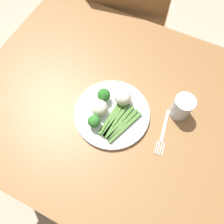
{
  "coord_description": "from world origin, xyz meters",
  "views": [
    {
      "loc": [
        -0.11,
        0.33,
        1.46
      ],
      "look_at": [
        0.03,
        0.05,
        0.77
      ],
      "focal_mm": 35.16,
      "sensor_mm": 36.0,
      "label": 1
    }
  ],
  "objects_px": {
    "chair": "(128,32)",
    "broccoli_front_left": "(104,95)",
    "dining_table": "(123,119)",
    "cauliflower_front": "(99,108)",
    "fork": "(163,133)",
    "plate": "(112,113)",
    "cauliflower_left": "(123,97)",
    "water_glass": "(182,107)",
    "asparagus_bundle": "(118,122)",
    "broccoli_back_right": "(94,121)"
  },
  "relations": [
    {
      "from": "chair",
      "to": "broccoli_front_left",
      "type": "relative_size",
      "value": 15.67
    },
    {
      "from": "dining_table",
      "to": "cauliflower_front",
      "type": "xyz_separation_m",
      "value": [
        0.07,
        0.06,
        0.16
      ]
    },
    {
      "from": "fork",
      "to": "plate",
      "type": "bearing_deg",
      "value": -94.34
    },
    {
      "from": "cauliflower_left",
      "to": "fork",
      "type": "height_order",
      "value": "cauliflower_left"
    },
    {
      "from": "cauliflower_left",
      "to": "fork",
      "type": "bearing_deg",
      "value": 166.31
    },
    {
      "from": "cauliflower_front",
      "to": "dining_table",
      "type": "bearing_deg",
      "value": -137.11
    },
    {
      "from": "water_glass",
      "to": "asparagus_bundle",
      "type": "bearing_deg",
      "value": 37.38
    },
    {
      "from": "chair",
      "to": "plate",
      "type": "height_order",
      "value": "chair"
    },
    {
      "from": "asparagus_bundle",
      "to": "fork",
      "type": "relative_size",
      "value": 0.97
    },
    {
      "from": "cauliflower_left",
      "to": "water_glass",
      "type": "distance_m",
      "value": 0.2
    },
    {
      "from": "asparagus_bundle",
      "to": "broccoli_back_right",
      "type": "height_order",
      "value": "broccoli_back_right"
    },
    {
      "from": "cauliflower_front",
      "to": "fork",
      "type": "distance_m",
      "value": 0.23
    },
    {
      "from": "broccoli_back_right",
      "to": "asparagus_bundle",
      "type": "bearing_deg",
      "value": -147.5
    },
    {
      "from": "chair",
      "to": "fork",
      "type": "height_order",
      "value": "chair"
    },
    {
      "from": "water_glass",
      "to": "broccoli_front_left",
      "type": "bearing_deg",
      "value": 16.32
    },
    {
      "from": "water_glass",
      "to": "chair",
      "type": "bearing_deg",
      "value": -51.03
    },
    {
      "from": "fork",
      "to": "broccoli_back_right",
      "type": "bearing_deg",
      "value": -78.64
    },
    {
      "from": "broccoli_back_right",
      "to": "cauliflower_left",
      "type": "bearing_deg",
      "value": -111.33
    },
    {
      "from": "plate",
      "to": "broccoli_front_left",
      "type": "relative_size",
      "value": 4.75
    },
    {
      "from": "cauliflower_front",
      "to": "fork",
      "type": "height_order",
      "value": "cauliflower_front"
    },
    {
      "from": "plate",
      "to": "broccoli_back_right",
      "type": "relative_size",
      "value": 4.98
    },
    {
      "from": "chair",
      "to": "cauliflower_left",
      "type": "relative_size",
      "value": 14.87
    },
    {
      "from": "fork",
      "to": "broccoli_front_left",
      "type": "bearing_deg",
      "value": -103.64
    },
    {
      "from": "chair",
      "to": "cauliflower_left",
      "type": "height_order",
      "value": "chair"
    },
    {
      "from": "asparagus_bundle",
      "to": "cauliflower_front",
      "type": "xyz_separation_m",
      "value": [
        0.07,
        -0.01,
        0.02
      ]
    },
    {
      "from": "broccoli_back_right",
      "to": "cauliflower_left",
      "type": "height_order",
      "value": "cauliflower_left"
    },
    {
      "from": "chair",
      "to": "water_glass",
      "type": "distance_m",
      "value": 0.71
    },
    {
      "from": "broccoli_front_left",
      "to": "cauliflower_left",
      "type": "distance_m",
      "value": 0.07
    },
    {
      "from": "dining_table",
      "to": "asparagus_bundle",
      "type": "distance_m",
      "value": 0.16
    },
    {
      "from": "dining_table",
      "to": "water_glass",
      "type": "distance_m",
      "value": 0.25
    },
    {
      "from": "plate",
      "to": "dining_table",
      "type": "bearing_deg",
      "value": -119.76
    },
    {
      "from": "broccoli_back_right",
      "to": "fork",
      "type": "bearing_deg",
      "value": -159.86
    },
    {
      "from": "broccoli_front_left",
      "to": "water_glass",
      "type": "relative_size",
      "value": 0.61
    },
    {
      "from": "dining_table",
      "to": "water_glass",
      "type": "relative_size",
      "value": 12.55
    },
    {
      "from": "broccoli_front_left",
      "to": "fork",
      "type": "xyz_separation_m",
      "value": [
        -0.24,
        0.02,
        -0.04
      ]
    },
    {
      "from": "asparagus_bundle",
      "to": "plate",
      "type": "bearing_deg",
      "value": 66.45
    },
    {
      "from": "chair",
      "to": "water_glass",
      "type": "relative_size",
      "value": 9.56
    },
    {
      "from": "dining_table",
      "to": "broccoli_back_right",
      "type": "bearing_deg",
      "value": 62.07
    },
    {
      "from": "broccoli_front_left",
      "to": "cauliflower_left",
      "type": "height_order",
      "value": "cauliflower_left"
    },
    {
      "from": "chair",
      "to": "broccoli_back_right",
      "type": "xyz_separation_m",
      "value": [
        -0.16,
        0.68,
        0.3
      ]
    },
    {
      "from": "cauliflower_front",
      "to": "fork",
      "type": "relative_size",
      "value": 0.35
    },
    {
      "from": "chair",
      "to": "cauliflower_front",
      "type": "bearing_deg",
      "value": 94.26
    },
    {
      "from": "broccoli_back_right",
      "to": "water_glass",
      "type": "bearing_deg",
      "value": -143.94
    },
    {
      "from": "cauliflower_left",
      "to": "broccoli_front_left",
      "type": "bearing_deg",
      "value": 19.22
    },
    {
      "from": "broccoli_back_right",
      "to": "water_glass",
      "type": "distance_m",
      "value": 0.3
    },
    {
      "from": "cauliflower_left",
      "to": "water_glass",
      "type": "height_order",
      "value": "water_glass"
    },
    {
      "from": "chair",
      "to": "water_glass",
      "type": "xyz_separation_m",
      "value": [
        -0.41,
        0.5,
        0.3
      ]
    },
    {
      "from": "dining_table",
      "to": "cauliflower_front",
      "type": "height_order",
      "value": "cauliflower_front"
    },
    {
      "from": "plate",
      "to": "water_glass",
      "type": "bearing_deg",
      "value": -152.24
    },
    {
      "from": "plate",
      "to": "water_glass",
      "type": "distance_m",
      "value": 0.24
    }
  ]
}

